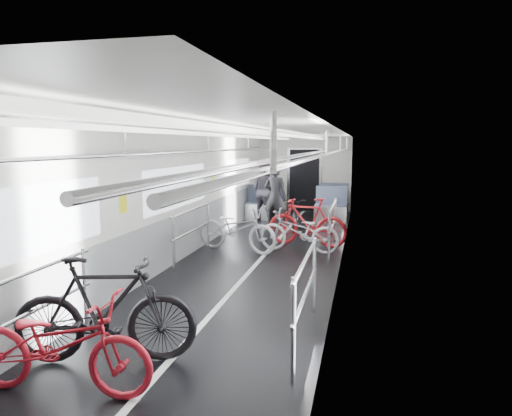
{
  "coord_description": "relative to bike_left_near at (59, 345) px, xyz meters",
  "views": [
    {
      "loc": [
        1.86,
        -7.84,
        2.2
      ],
      "look_at": [
        0.0,
        0.06,
        1.05
      ],
      "focal_mm": 32.0,
      "sensor_mm": 36.0,
      "label": 1
    }
  ],
  "objects": [
    {
      "name": "bike_aisle",
      "position": [
        0.87,
        8.12,
        -0.03
      ],
      "size": [
        0.77,
        1.66,
        0.84
      ],
      "primitive_type": "imported",
      "rotation": [
        0.0,
        0.0,
        0.14
      ],
      "color": "black",
      "rests_on": "floor"
    },
    {
      "name": "bike_left_mid",
      "position": [
        0.07,
        0.62,
        0.1
      ],
      "size": [
        1.9,
        0.99,
        1.1
      ],
      "primitive_type": "imported",
      "rotation": [
        0.0,
        0.0,
        1.84
      ],
      "color": "black",
      "rests_on": "floor"
    },
    {
      "name": "person_standing",
      "position": [
        0.36,
        8.22,
        0.38
      ],
      "size": [
        0.69,
        0.53,
        1.67
      ],
      "primitive_type": "imported",
      "rotation": [
        0.0,
        0.0,
        2.91
      ],
      "color": "black",
      "rests_on": "floor"
    },
    {
      "name": "bike_right_mid",
      "position": [
        1.3,
        5.76,
        -0.02
      ],
      "size": [
        1.71,
        0.76,
        0.87
      ],
      "primitive_type": "imported",
      "rotation": [
        0.0,
        0.0,
        -1.69
      ],
      "color": "silver",
      "rests_on": "floor"
    },
    {
      "name": "car_shell",
      "position": [
        0.68,
        6.34,
        0.67
      ],
      "size": [
        3.02,
        14.01,
        2.41
      ],
      "color": "black",
      "rests_on": "ground"
    },
    {
      "name": "person_seated",
      "position": [
        -0.2,
        9.44,
        0.42
      ],
      "size": [
        1.02,
        0.91,
        1.74
      ],
      "primitive_type": "imported",
      "rotation": [
        0.0,
        0.0,
        2.8
      ],
      "color": "#312E36",
      "rests_on": "floor"
    },
    {
      "name": "bike_right_far",
      "position": [
        1.4,
        6.36,
        0.07
      ],
      "size": [
        1.81,
        0.76,
        1.05
      ],
      "primitive_type": "imported",
      "rotation": [
        0.0,
        0.0,
        -1.72
      ],
      "color": "#AE151B",
      "rests_on": "floor"
    },
    {
      "name": "bike_left_far",
      "position": [
        0.07,
        5.54,
        0.02
      ],
      "size": [
        1.91,
        1.1,
        0.95
      ],
      "primitive_type": "imported",
      "rotation": [
        0.0,
        0.0,
        1.29
      ],
      "color": "silver",
      "rests_on": "floor"
    },
    {
      "name": "bike_left_near",
      "position": [
        0.0,
        0.0,
        0.0
      ],
      "size": [
        1.77,
        0.73,
        0.91
      ],
      "primitive_type": "imported",
      "rotation": [
        0.0,
        0.0,
        1.65
      ],
      "color": "red",
      "rests_on": "floor"
    }
  ]
}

